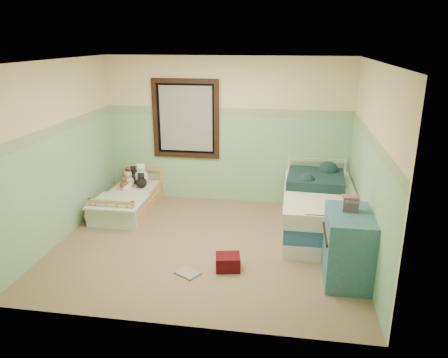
% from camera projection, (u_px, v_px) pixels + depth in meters
% --- Properties ---
extents(floor, '(4.20, 3.60, 0.02)m').
position_uv_depth(floor, '(207.00, 245.00, 6.05)').
color(floor, '#786048').
rests_on(floor, ground).
extents(ceiling, '(4.20, 3.60, 0.02)m').
position_uv_depth(ceiling, '(204.00, 60.00, 5.26)').
color(ceiling, white).
rests_on(ceiling, wall_back).
extents(wall_back, '(4.20, 0.04, 2.50)m').
position_uv_depth(wall_back, '(226.00, 131.00, 7.34)').
color(wall_back, beige).
rests_on(wall_back, floor).
extents(wall_front, '(4.20, 0.04, 2.50)m').
position_uv_depth(wall_front, '(167.00, 211.00, 3.97)').
color(wall_front, beige).
rests_on(wall_front, floor).
extents(wall_left, '(0.04, 3.60, 2.50)m').
position_uv_depth(wall_left, '(58.00, 153.00, 5.97)').
color(wall_left, beige).
rests_on(wall_left, floor).
extents(wall_right, '(0.04, 3.60, 2.50)m').
position_uv_depth(wall_right, '(371.00, 166.00, 5.34)').
color(wall_right, beige).
rests_on(wall_right, floor).
extents(wainscot_mint, '(4.20, 0.01, 1.50)m').
position_uv_depth(wainscot_mint, '(226.00, 160.00, 7.49)').
color(wainscot_mint, '#8CC38D').
rests_on(wainscot_mint, floor).
extents(border_strip, '(4.20, 0.01, 0.15)m').
position_uv_depth(border_strip, '(226.00, 112.00, 7.23)').
color(border_strip, '#437F51').
rests_on(border_strip, wall_back).
extents(window_frame, '(1.16, 0.06, 1.36)m').
position_uv_depth(window_frame, '(186.00, 119.00, 7.35)').
color(window_frame, black).
rests_on(window_frame, wall_back).
extents(window_blinds, '(0.92, 0.01, 1.12)m').
position_uv_depth(window_blinds, '(186.00, 119.00, 7.36)').
color(window_blinds, '#AEADA9').
rests_on(window_blinds, window_frame).
extents(toddler_bed_frame, '(0.75, 1.49, 0.19)m').
position_uv_depth(toddler_bed_frame, '(130.00, 205.00, 7.23)').
color(toddler_bed_frame, '#C1804D').
rests_on(toddler_bed_frame, floor).
extents(toddler_mattress, '(0.68, 1.43, 0.12)m').
position_uv_depth(toddler_mattress, '(129.00, 196.00, 7.18)').
color(toddler_mattress, silver).
rests_on(toddler_mattress, toddler_bed_frame).
extents(patchwork_quilt, '(0.81, 0.75, 0.03)m').
position_uv_depth(patchwork_quilt, '(118.00, 202.00, 6.72)').
color(patchwork_quilt, '#80B3D8').
rests_on(patchwork_quilt, toddler_mattress).
extents(plush_bed_brown, '(0.20, 0.20, 0.20)m').
position_uv_depth(plush_bed_brown, '(131.00, 177.00, 7.62)').
color(plush_bed_brown, brown).
rests_on(plush_bed_brown, toddler_mattress).
extents(plush_bed_white, '(0.25, 0.25, 0.25)m').
position_uv_depth(plush_bed_white, '(141.00, 177.00, 7.59)').
color(plush_bed_white, white).
rests_on(plush_bed_white, toddler_mattress).
extents(plush_bed_tan, '(0.19, 0.19, 0.19)m').
position_uv_depth(plush_bed_tan, '(129.00, 182.00, 7.41)').
color(plush_bed_tan, '#CAB18D').
rests_on(plush_bed_tan, toddler_mattress).
extents(plush_bed_dark, '(0.18, 0.18, 0.18)m').
position_uv_depth(plush_bed_dark, '(141.00, 183.00, 7.38)').
color(plush_bed_dark, black).
rests_on(plush_bed_dark, toddler_mattress).
extents(plush_floor_cream, '(0.29, 0.29, 0.29)m').
position_uv_depth(plush_floor_cream, '(128.00, 199.00, 7.37)').
color(plush_floor_cream, '#FAE6CA').
rests_on(plush_floor_cream, floor).
extents(plush_floor_tan, '(0.22, 0.22, 0.22)m').
position_uv_depth(plush_floor_tan, '(91.00, 216.00, 6.75)').
color(plush_floor_tan, '#CAB18D').
rests_on(plush_floor_tan, floor).
extents(twin_bed_frame, '(0.98, 1.96, 0.22)m').
position_uv_depth(twin_bed_frame, '(317.00, 224.00, 6.43)').
color(twin_bed_frame, silver).
rests_on(twin_bed_frame, floor).
extents(twin_boxspring, '(0.98, 1.96, 0.22)m').
position_uv_depth(twin_boxspring, '(318.00, 211.00, 6.36)').
color(twin_boxspring, navy).
rests_on(twin_boxspring, twin_bed_frame).
extents(twin_mattress, '(1.02, 2.00, 0.22)m').
position_uv_depth(twin_mattress, '(319.00, 197.00, 6.29)').
color(twin_mattress, silver).
rests_on(twin_mattress, twin_boxspring).
extents(teal_blanket, '(0.88, 0.93, 0.14)m').
position_uv_depth(teal_blanket, '(316.00, 179.00, 6.53)').
color(teal_blanket, black).
rests_on(teal_blanket, twin_mattress).
extents(dresser, '(0.53, 0.84, 0.84)m').
position_uv_depth(dresser, '(348.00, 247.00, 5.08)').
color(dresser, '#2F5F74').
rests_on(dresser, floor).
extents(book_stack, '(0.18, 0.15, 0.17)m').
position_uv_depth(book_stack, '(351.00, 204.00, 5.00)').
color(book_stack, '#582E33').
rests_on(book_stack, dresser).
extents(red_pillow, '(0.34, 0.31, 0.19)m').
position_uv_depth(red_pillow, '(228.00, 262.00, 5.38)').
color(red_pillow, maroon).
rests_on(red_pillow, floor).
extents(floor_book, '(0.35, 0.33, 0.03)m').
position_uv_depth(floor_book, '(188.00, 273.00, 5.29)').
color(floor_book, gold).
rests_on(floor_book, floor).
extents(extra_plush_0, '(0.21, 0.21, 0.21)m').
position_uv_depth(extra_plush_0, '(135.00, 177.00, 7.61)').
color(extra_plush_0, black).
rests_on(extra_plush_0, toddler_mattress).
extents(extra_plush_1, '(0.15, 0.15, 0.15)m').
position_uv_depth(extra_plush_1, '(124.00, 185.00, 7.30)').
color(extra_plush_1, brown).
rests_on(extra_plush_1, toddler_mattress).
extents(extra_plush_2, '(0.18, 0.18, 0.18)m').
position_uv_depth(extra_plush_2, '(129.00, 178.00, 7.60)').
color(extra_plush_2, black).
rests_on(extra_plush_2, toddler_mattress).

